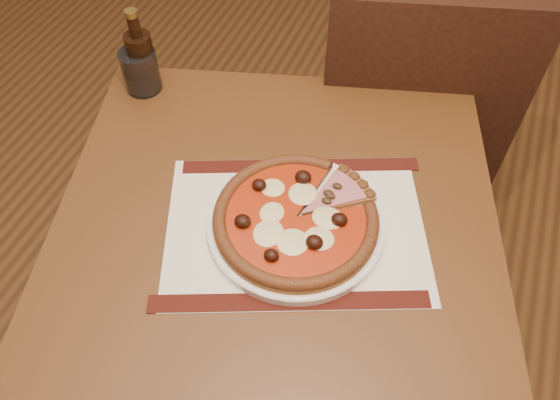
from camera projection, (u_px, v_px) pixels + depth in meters
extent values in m
cube|color=brown|center=(98.00, 184.00, 2.02)|extent=(5.00, 6.00, 0.02)
cube|color=brown|center=(276.00, 225.00, 1.00)|extent=(1.00, 1.00, 0.04)
cylinder|color=brown|center=(164.00, 191.00, 1.53)|extent=(0.05, 0.05, 0.71)
cylinder|color=brown|center=(416.00, 209.00, 1.49)|extent=(0.05, 0.05, 0.71)
cube|color=black|center=(400.00, 116.00, 1.56)|extent=(0.56, 0.56, 0.04)
cylinder|color=black|center=(443.00, 133.00, 1.86)|extent=(0.04, 0.04, 0.44)
cylinder|color=black|center=(329.00, 125.00, 1.88)|extent=(0.04, 0.04, 0.44)
cylinder|color=black|center=(455.00, 226.00, 1.62)|extent=(0.04, 0.04, 0.44)
cylinder|color=black|center=(324.00, 216.00, 1.64)|extent=(0.04, 0.04, 0.44)
cube|color=black|center=(424.00, 95.00, 1.23)|extent=(0.45, 0.17, 0.48)
cube|color=silver|center=(295.00, 228.00, 0.97)|extent=(0.55, 0.48, 0.00)
cylinder|color=white|center=(296.00, 224.00, 0.96)|extent=(0.31, 0.31, 0.02)
cylinder|color=#996125|center=(296.00, 219.00, 0.95)|extent=(0.29, 0.29, 0.01)
torus|color=brown|center=(296.00, 217.00, 0.95)|extent=(0.29, 0.29, 0.02)
cylinder|color=#8F2A06|center=(296.00, 217.00, 0.95)|extent=(0.25, 0.25, 0.00)
ellipsoid|color=beige|center=(303.00, 194.00, 0.97)|extent=(0.05, 0.04, 0.01)
ellipsoid|color=beige|center=(272.00, 185.00, 0.98)|extent=(0.05, 0.04, 0.01)
ellipsoid|color=beige|center=(268.00, 211.00, 0.95)|extent=(0.05, 0.04, 0.01)
ellipsoid|color=beige|center=(258.00, 238.00, 0.91)|extent=(0.05, 0.04, 0.01)
ellipsoid|color=beige|center=(293.00, 239.00, 0.91)|extent=(0.05, 0.04, 0.01)
ellipsoid|color=beige|center=(327.00, 245.00, 0.91)|extent=(0.05, 0.04, 0.01)
ellipsoid|color=beige|center=(325.00, 217.00, 0.94)|extent=(0.05, 0.04, 0.01)
ellipsoid|color=black|center=(301.00, 185.00, 0.97)|extent=(0.03, 0.03, 0.02)
ellipsoid|color=black|center=(260.00, 182.00, 0.97)|extent=(0.03, 0.03, 0.02)
ellipsoid|color=black|center=(261.00, 216.00, 0.93)|extent=(0.03, 0.03, 0.02)
ellipsoid|color=black|center=(272.00, 251.00, 0.88)|extent=(0.03, 0.03, 0.02)
ellipsoid|color=black|center=(313.00, 237.00, 0.90)|extent=(0.03, 0.03, 0.02)
ellipsoid|color=black|center=(349.00, 217.00, 0.93)|extent=(0.03, 0.03, 0.02)
ellipsoid|color=#3B2415|center=(327.00, 202.00, 0.96)|extent=(0.02, 0.01, 0.01)
ellipsoid|color=#3B2415|center=(343.00, 190.00, 0.98)|extent=(0.02, 0.01, 0.01)
ellipsoid|color=#3B2415|center=(323.00, 197.00, 0.97)|extent=(0.02, 0.01, 0.01)
ellipsoid|color=#3B2415|center=(334.00, 183.00, 0.99)|extent=(0.02, 0.01, 0.01)
cylinder|color=white|center=(141.00, 70.00, 1.17)|extent=(0.09, 0.09, 0.09)
cylinder|color=black|center=(143.00, 62.00, 1.16)|extent=(0.06, 0.06, 0.13)
cylinder|color=black|center=(134.00, 28.00, 1.09)|extent=(0.02, 0.02, 0.06)
cylinder|color=olive|center=(131.00, 13.00, 1.06)|extent=(0.03, 0.03, 0.01)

